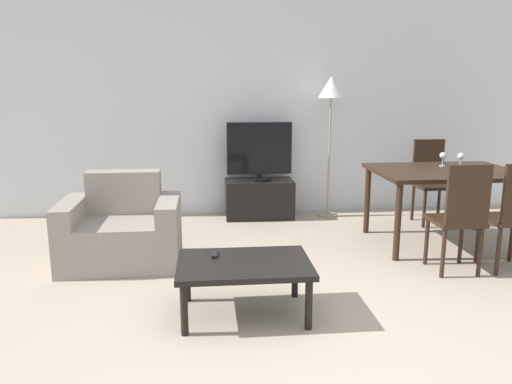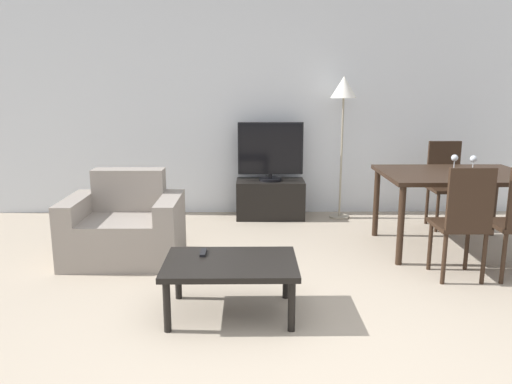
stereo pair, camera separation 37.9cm
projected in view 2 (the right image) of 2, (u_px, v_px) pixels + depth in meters
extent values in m
plane|color=tan|center=(289.00, 367.00, 2.88)|extent=(18.00, 18.00, 0.00)
cube|color=silver|center=(268.00, 105.00, 6.11)|extent=(7.14, 0.06, 2.70)
cube|color=gray|center=(125.00, 238.00, 4.60)|extent=(0.68, 0.75, 0.41)
cube|color=gray|center=(129.00, 189.00, 4.79)|extent=(0.68, 0.20, 0.40)
cube|color=gray|center=(77.00, 229.00, 4.58)|extent=(0.18, 0.75, 0.59)
cube|color=gray|center=(171.00, 229.00, 4.59)|extent=(0.18, 0.75, 0.59)
cube|color=black|center=(270.00, 199.00, 6.07)|extent=(0.82, 0.43, 0.46)
cylinder|color=black|center=(270.00, 179.00, 6.02)|extent=(0.27, 0.27, 0.03)
cylinder|color=black|center=(270.00, 176.00, 6.01)|extent=(0.04, 0.04, 0.05)
cube|color=black|center=(270.00, 148.00, 5.94)|extent=(0.78, 0.04, 0.62)
cube|color=black|center=(271.00, 149.00, 5.92)|extent=(0.74, 0.01, 0.58)
cube|color=black|center=(231.00, 264.00, 3.48)|extent=(0.93, 0.63, 0.04)
cylinder|color=black|center=(167.00, 307.00, 3.26)|extent=(0.05, 0.05, 0.35)
cylinder|color=black|center=(292.00, 306.00, 3.27)|extent=(0.05, 0.05, 0.35)
cylinder|color=black|center=(178.00, 276.00, 3.77)|extent=(0.05, 0.05, 0.35)
cylinder|color=black|center=(286.00, 276.00, 3.78)|extent=(0.05, 0.05, 0.35)
cube|color=black|center=(455.00, 175.00, 4.80)|extent=(1.38, 1.00, 0.04)
cylinder|color=black|center=(401.00, 226.00, 4.45)|extent=(0.06, 0.06, 0.73)
cylinder|color=black|center=(376.00, 203.00, 5.31)|extent=(0.06, 0.06, 0.73)
cylinder|color=black|center=(494.00, 202.00, 5.33)|extent=(0.06, 0.06, 0.73)
cube|color=black|center=(458.00, 225.00, 4.15)|extent=(0.40, 0.40, 0.04)
cylinder|color=black|center=(430.00, 246.00, 4.36)|extent=(0.04, 0.04, 0.43)
cylinder|color=black|center=(467.00, 246.00, 4.36)|extent=(0.04, 0.04, 0.43)
cylinder|color=black|center=(444.00, 259.00, 4.04)|extent=(0.04, 0.04, 0.43)
cylinder|color=black|center=(484.00, 259.00, 4.04)|extent=(0.04, 0.04, 0.43)
cube|color=black|center=(471.00, 199.00, 3.92)|extent=(0.37, 0.04, 0.50)
cube|color=black|center=(448.00, 189.00, 5.59)|extent=(0.40, 0.40, 0.04)
cylinder|color=black|center=(437.00, 213.00, 5.48)|extent=(0.04, 0.04, 0.43)
cylinder|color=black|center=(467.00, 213.00, 5.48)|extent=(0.04, 0.04, 0.43)
cylinder|color=black|center=(427.00, 206.00, 5.79)|extent=(0.04, 0.04, 0.43)
cylinder|color=black|center=(455.00, 206.00, 5.80)|extent=(0.04, 0.04, 0.43)
cube|color=black|center=(444.00, 163.00, 5.71)|extent=(0.37, 0.04, 0.50)
cylinder|color=black|center=(485.00, 246.00, 4.36)|extent=(0.04, 0.04, 0.43)
cylinder|color=black|center=(503.00, 259.00, 4.05)|extent=(0.04, 0.04, 0.43)
cylinder|color=gray|center=(339.00, 217.00, 6.10)|extent=(0.24, 0.24, 0.02)
cylinder|color=gray|center=(341.00, 158.00, 5.95)|extent=(0.02, 0.02, 1.42)
cone|color=white|center=(344.00, 87.00, 5.77)|extent=(0.30, 0.30, 0.25)
cube|color=black|center=(203.00, 253.00, 3.63)|extent=(0.04, 0.15, 0.02)
cylinder|color=silver|center=(472.00, 170.00, 4.94)|extent=(0.06, 0.06, 0.01)
cylinder|color=silver|center=(473.00, 166.00, 4.93)|extent=(0.01, 0.01, 0.07)
sphere|color=silver|center=(473.00, 159.00, 4.92)|extent=(0.07, 0.07, 0.07)
cylinder|color=silver|center=(454.00, 169.00, 5.00)|extent=(0.06, 0.06, 0.01)
cylinder|color=silver|center=(454.00, 165.00, 5.00)|extent=(0.01, 0.01, 0.07)
sphere|color=silver|center=(455.00, 158.00, 4.98)|extent=(0.07, 0.07, 0.07)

